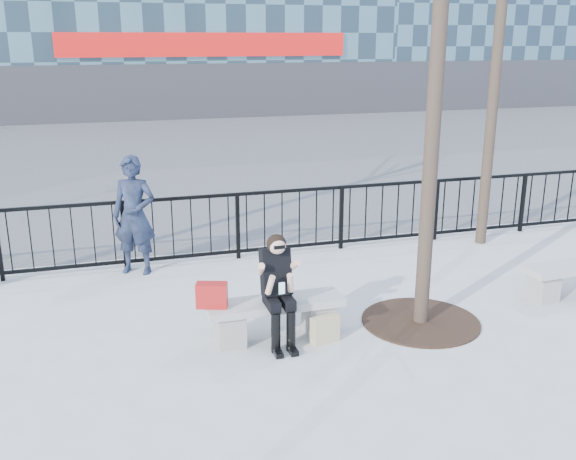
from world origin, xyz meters
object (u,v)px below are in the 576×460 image
object	(u,v)px
bench_second	(576,276)
seated_woman	(279,291)
standing_man	(134,215)
bench_main	(275,315)

from	to	relation	value
bench_second	seated_woman	size ratio (longest dim) A/B	1.19
bench_second	seated_woman	distance (m)	4.43
bench_second	seated_woman	xyz separation A→B (m)	(-4.40, -0.26, 0.38)
bench_second	standing_man	xyz separation A→B (m)	(-5.84, 2.70, 0.62)
bench_main	standing_man	world-z (taller)	standing_man
standing_man	seated_woman	bearing A→B (deg)	-40.36
bench_main	seated_woman	xyz separation A→B (m)	(0.00, -0.16, 0.37)
bench_second	standing_man	world-z (taller)	standing_man
seated_woman	bench_main	bearing A→B (deg)	90.00
bench_main	standing_man	bearing A→B (deg)	117.11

